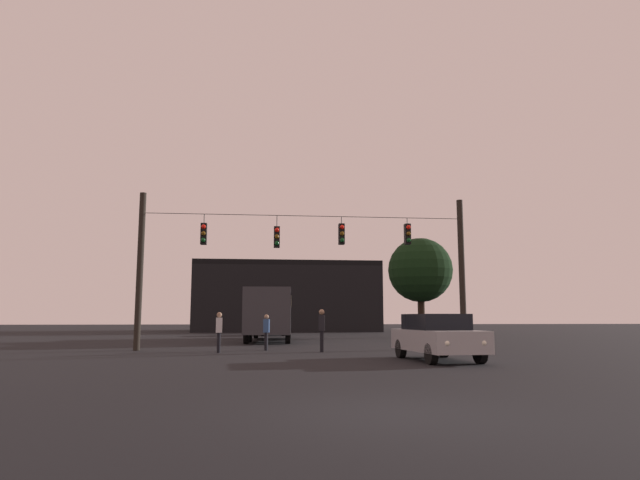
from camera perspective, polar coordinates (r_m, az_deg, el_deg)
ground_plane at (r=32.98m, az=-2.60°, el=-10.29°), size 168.00×168.00×0.00m
overhead_signal_span at (r=25.30m, az=-1.38°, el=-2.16°), size 14.79×0.44×6.88m
city_bus at (r=34.92m, az=-5.05°, el=-7.07°), size 3.12×11.12×3.00m
car_near_right at (r=19.18m, az=11.77°, el=-9.52°), size 2.12×4.44×1.52m
car_far_left at (r=44.97m, az=-4.97°, el=-8.60°), size 2.13×4.44×1.52m
pedestrian_crossing_left at (r=23.35m, az=0.18°, el=-8.88°), size 0.29×0.39×1.74m
pedestrian_crossing_center at (r=24.69m, az=-5.46°, el=-9.09°), size 0.28×0.39×1.54m
pedestrian_crossing_right at (r=23.26m, az=-10.21°, el=-8.96°), size 0.28×0.38×1.62m
corner_building at (r=60.20m, az=-3.51°, el=-5.89°), size 18.31×12.89×6.92m
tree_left_silhouette at (r=41.16m, az=10.13°, el=-3.04°), size 4.61×4.61×7.10m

